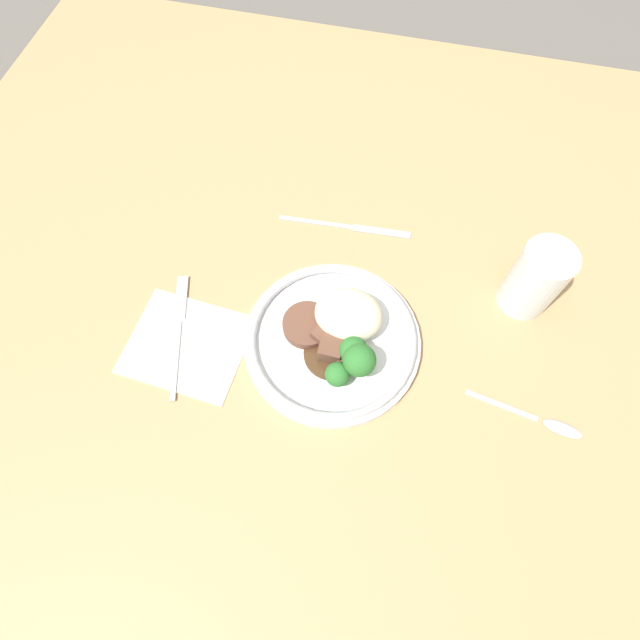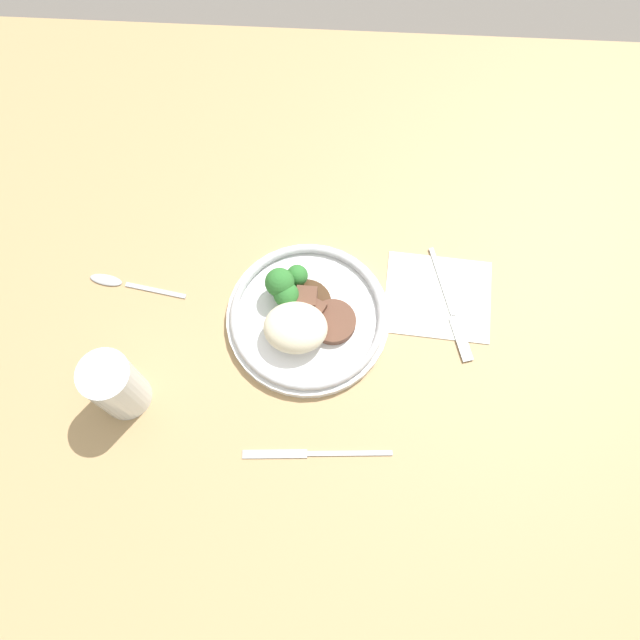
{
  "view_description": "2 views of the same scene",
  "coord_description": "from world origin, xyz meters",
  "px_view_note": "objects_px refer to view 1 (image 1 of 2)",
  "views": [
    {
      "loc": [
        0.07,
        -0.32,
        0.68
      ],
      "look_at": [
        0.0,
        -0.04,
        0.08
      ],
      "focal_mm": 28.0,
      "sensor_mm": 36.0,
      "label": 1
    },
    {
      "loc": [
        -0.01,
        0.29,
        0.91
      ],
      "look_at": [
        0.01,
        -0.04,
        0.05
      ],
      "focal_mm": 35.0,
      "sensor_mm": 36.0,
      "label": 2
    }
  ],
  "objects_px": {
    "fork": "(179,323)",
    "knife": "(349,227)",
    "spoon": "(547,423)",
    "juice_glass": "(534,281)",
    "plate": "(336,337)"
  },
  "relations": [
    {
      "from": "juice_glass",
      "to": "spoon",
      "type": "distance_m",
      "value": 0.19
    },
    {
      "from": "juice_glass",
      "to": "knife",
      "type": "relative_size",
      "value": 0.55
    },
    {
      "from": "knife",
      "to": "spoon",
      "type": "bearing_deg",
      "value": -41.68
    },
    {
      "from": "plate",
      "to": "juice_glass",
      "type": "height_order",
      "value": "juice_glass"
    },
    {
      "from": "fork",
      "to": "spoon",
      "type": "xyz_separation_m",
      "value": [
        0.52,
        -0.03,
        -0.0
      ]
    },
    {
      "from": "spoon",
      "to": "fork",
      "type": "bearing_deg",
      "value": -173.32
    },
    {
      "from": "knife",
      "to": "spoon",
      "type": "xyz_separation_m",
      "value": [
        0.31,
        -0.25,
        0.0
      ]
    },
    {
      "from": "fork",
      "to": "spoon",
      "type": "relative_size",
      "value": 1.21
    },
    {
      "from": "plate",
      "to": "fork",
      "type": "bearing_deg",
      "value": -174.38
    },
    {
      "from": "juice_glass",
      "to": "knife",
      "type": "xyz_separation_m",
      "value": [
        -0.27,
        0.07,
        -0.05
      ]
    },
    {
      "from": "fork",
      "to": "knife",
      "type": "bearing_deg",
      "value": -58.44
    },
    {
      "from": "plate",
      "to": "spoon",
      "type": "xyz_separation_m",
      "value": [
        0.29,
        -0.05,
        -0.02
      ]
    },
    {
      "from": "plate",
      "to": "spoon",
      "type": "height_order",
      "value": "plate"
    },
    {
      "from": "plate",
      "to": "knife",
      "type": "relative_size",
      "value": 1.16
    },
    {
      "from": "spoon",
      "to": "juice_glass",
      "type": "bearing_deg",
      "value": 113.47
    }
  ]
}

